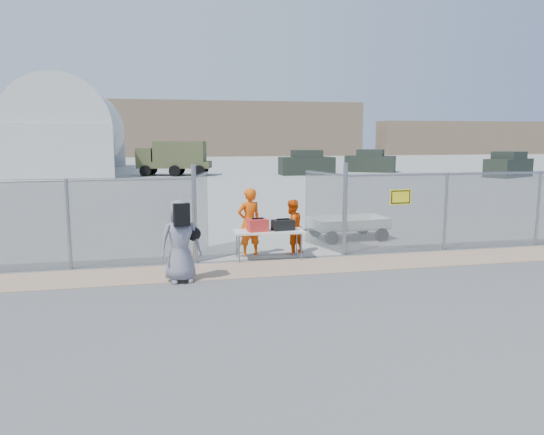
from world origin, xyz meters
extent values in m
plane|color=#4C4A4A|center=(0.00, 0.00, 0.00)|extent=(160.00, 160.00, 0.00)
cube|color=#9C9D93|center=(0.00, 42.00, 0.01)|extent=(160.00, 80.00, 0.01)
cube|color=tan|center=(0.00, 1.00, 0.01)|extent=(44.00, 1.60, 0.01)
cube|color=red|center=(-0.40, 1.89, 0.93)|extent=(0.54, 0.39, 0.32)
cube|color=black|center=(0.27, 1.92, 0.91)|extent=(0.59, 0.39, 0.27)
imported|color=#F55408|center=(-0.52, 2.45, 0.92)|extent=(0.77, 0.61, 1.84)
imported|color=#F55408|center=(0.65, 2.45, 0.75)|extent=(0.92, 0.86, 1.50)
imported|color=gray|center=(-2.45, 0.28, 0.92)|extent=(0.97, 0.70, 1.84)
camera|label=1|loc=(-3.00, -11.28, 3.17)|focal=35.00mm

